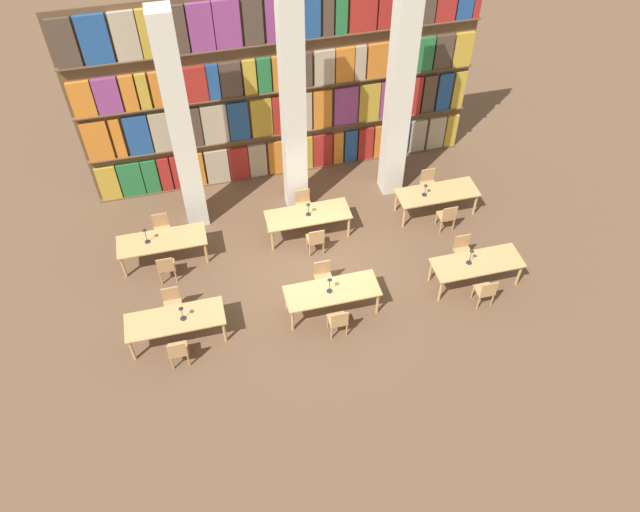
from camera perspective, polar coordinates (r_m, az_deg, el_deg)
ground_plane at (r=15.88m, az=-0.11°, el=-1.31°), size 40.00×40.00×0.00m
bookshelf_bank at (r=17.24m, az=-3.51°, el=14.71°), size 10.77×0.35×5.50m
pillar_left at (r=15.64m, az=-12.60°, el=11.28°), size 0.56×0.56×6.00m
pillar_center at (r=15.84m, az=-2.48°, el=12.95°), size 0.56×0.56×6.00m
pillar_right at (r=16.50m, az=7.21°, el=14.16°), size 0.56×0.56×6.00m
reading_table_0 at (r=14.41m, az=-13.10°, el=-5.80°), size 2.21×0.82×0.74m
chair_0 at (r=14.14m, az=-12.86°, el=-8.46°), size 0.42×0.40×0.88m
chair_1 at (r=14.99m, az=-13.34°, el=-4.19°), size 0.42×0.40×0.88m
desk_lamp_0 at (r=14.09m, az=-12.56°, el=-4.91°), size 0.14×0.14×0.42m
reading_table_1 at (r=14.55m, az=1.11°, el=-3.36°), size 2.21×0.82×0.74m
chair_2 at (r=14.28m, az=1.67°, el=-5.94°), size 0.42×0.40×0.88m
chair_3 at (r=15.12m, az=0.30°, el=-1.86°), size 0.42×0.40×0.88m
desk_lamp_1 at (r=14.23m, az=0.89°, el=-2.42°), size 0.14×0.14×0.47m
reading_table_2 at (r=15.60m, az=14.15°, el=-0.75°), size 2.21×0.82×0.74m
chair_4 at (r=15.33m, az=14.90°, el=-3.11°), size 0.42×0.40×0.88m
chair_5 at (r=16.12m, az=12.91°, el=0.55°), size 0.42×0.40×0.88m
desk_lamp_2 at (r=15.25m, az=13.65°, el=0.19°), size 0.14×0.14×0.47m
reading_table_3 at (r=16.14m, az=-14.25°, el=1.25°), size 2.21×0.82×0.74m
chair_6 at (r=15.78m, az=-13.88°, el=-0.96°), size 0.42×0.40×0.88m
chair_7 at (r=16.77m, az=-14.25°, el=2.46°), size 0.42×0.40×0.88m
desk_lamp_3 at (r=15.91m, az=-15.71°, el=2.04°), size 0.14×0.14×0.47m
reading_table_4 at (r=16.32m, az=-1.11°, el=3.65°), size 2.21×0.82×0.74m
chair_8 at (r=15.97m, az=-0.40°, el=1.53°), size 0.42×0.40×0.88m
chair_9 at (r=16.95m, az=-1.52°, el=4.78°), size 0.42×0.40×0.88m
desk_lamp_4 at (r=16.07m, az=-1.08°, el=4.52°), size 0.14×0.14×0.41m
reading_table_5 at (r=17.25m, az=10.66°, el=5.57°), size 2.21×0.82×0.74m
chair_10 at (r=16.93m, az=11.54°, el=3.60°), size 0.42×0.40×0.88m
chair_11 at (r=17.85m, az=9.88°, el=6.59°), size 0.42×0.40×0.88m
desk_lamp_5 at (r=16.88m, az=9.63°, el=6.18°), size 0.14×0.14×0.39m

